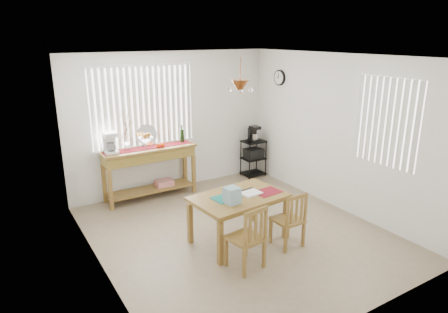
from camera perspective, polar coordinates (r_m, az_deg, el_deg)
ground at (r=6.16m, az=1.92°, el=-10.86°), size 4.00×4.50×0.01m
room_shell at (r=5.59m, az=2.03°, el=4.77°), size 4.20×4.70×2.70m
sideboard at (r=7.30m, az=-10.53°, el=-0.53°), size 1.69×0.47×0.95m
sideboard_items at (r=7.11m, az=-12.98°, el=2.09°), size 1.60×0.40×0.73m
wire_cart at (r=8.40m, az=4.21°, el=0.25°), size 0.45×0.36×0.77m
cart_items at (r=8.28m, az=4.24°, el=3.25°), size 0.18×0.22×0.32m
dining_table at (r=5.69m, az=2.11°, el=-6.37°), size 1.37×0.95×0.70m
table_items at (r=5.48m, az=1.83°, el=-5.49°), size 1.03×0.45×0.22m
chair_left at (r=5.12m, az=3.37°, el=-11.58°), size 0.46×0.46×0.87m
chair_right at (r=5.70m, az=9.31°, el=-8.94°), size 0.38×0.38×0.82m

